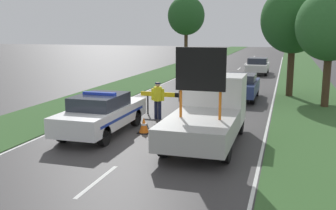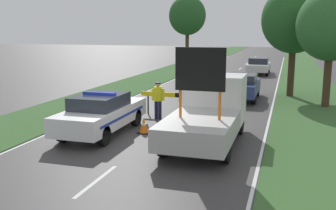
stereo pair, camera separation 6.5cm
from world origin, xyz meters
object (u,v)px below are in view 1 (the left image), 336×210
pedestrian_civilian (185,99)px  queued_car_van_white (258,66)px  road_barrier (175,97)px  queued_car_hatch_blue (241,86)px  queued_car_suv_grey (195,71)px  police_car (102,113)px  police_officer (158,97)px  traffic_cone_behind_barrier (169,130)px  roadside_tree_near_right (331,26)px  roadside_tree_mid_left (186,16)px  traffic_cone_centre_front (239,115)px  work_truck (209,111)px  traffic_cone_near_truck (120,106)px  roadside_tree_near_left (293,20)px  traffic_cone_near_police (144,125)px

pedestrian_civilian → queued_car_van_white: bearing=68.4°
road_barrier → queued_car_hatch_blue: size_ratio=0.78×
queued_car_suv_grey → queued_car_van_white: 7.93m
queued_car_suv_grey → pedestrian_civilian: bearing=100.8°
police_car → queued_car_suv_grey: size_ratio=1.11×
pedestrian_civilian → queued_car_van_white: (1.75, 19.52, -0.15)m
police_officer → traffic_cone_behind_barrier: size_ratio=2.49×
queued_car_hatch_blue → queued_car_suv_grey: 8.06m
roadside_tree_near_right → road_barrier: bearing=-148.5°
roadside_tree_mid_left → pedestrian_civilian: bearing=-75.8°
queued_car_hatch_blue → police_car: bearing=65.0°
traffic_cone_centre_front → roadside_tree_near_right: (3.87, 4.49, 3.88)m
work_truck → pedestrian_civilian: work_truck is taller
queued_car_hatch_blue → police_officer: bearing=64.3°
traffic_cone_behind_barrier → queued_car_van_white: bearing=86.2°
traffic_cone_near_truck → roadside_tree_near_left: (8.03, 6.84, 4.26)m
work_truck → road_barrier: size_ratio=1.63×
police_car → queued_car_hatch_blue: (4.29, 9.21, -0.03)m
traffic_cone_near_police → queued_car_van_white: queued_car_van_white is taller
police_officer → roadside_tree_mid_left: size_ratio=0.22×
police_officer → roadside_tree_mid_left: 28.86m
queued_car_hatch_blue → traffic_cone_near_truck: bearing=43.0°
police_car → queued_car_van_white: (4.22, 22.78, -0.04)m
queued_car_hatch_blue → work_truck: bearing=89.0°
pedestrian_civilian → roadside_tree_near_right: roadside_tree_near_right is taller
roadside_tree_near_right → roadside_tree_mid_left: bearing=120.1°
traffic_cone_behind_barrier → queued_car_hatch_blue: size_ratio=0.16×
police_car → queued_car_van_white: police_car is taller
work_truck → traffic_cone_near_police: bearing=-4.5°
roadside_tree_near_left → queued_car_suv_grey: bearing=144.2°
traffic_cone_behind_barrier → roadside_tree_near_left: (4.24, 11.02, 4.18)m
road_barrier → roadside_tree_mid_left: roadside_tree_mid_left is taller
police_car → work_truck: size_ratio=0.90×
road_barrier → roadside_tree_near_left: roadside_tree_near_left is taller
roadside_tree_mid_left → roadside_tree_near_right: bearing=-59.9°
queued_car_suv_grey → roadside_tree_mid_left: bearing=-73.0°
roadside_tree_near_right → roadside_tree_near_left: bearing=120.9°
queued_car_suv_grey → traffic_cone_behind_barrier: bearing=99.5°
road_barrier → roadside_tree_near_left: (5.12, 7.17, 3.61)m
work_truck → queued_car_van_white: (0.09, 22.59, -0.33)m
traffic_cone_near_police → road_barrier: bearing=85.1°
traffic_cone_near_police → traffic_cone_centre_front: traffic_cone_near_police is taller
queued_car_van_white → roadside_tree_near_right: roadside_tree_near_right is taller
work_truck → road_barrier: bearing=-55.9°
road_barrier → traffic_cone_behind_barrier: size_ratio=5.00×
traffic_cone_near_truck → queued_car_van_white: queued_car_van_white is taller
road_barrier → roadside_tree_near_left: bearing=50.7°
pedestrian_civilian → traffic_cone_centre_front: (2.38, 0.35, -0.64)m
queued_car_hatch_blue → queued_car_suv_grey: size_ratio=0.97×
police_officer → queued_car_suv_grey: size_ratio=0.38×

